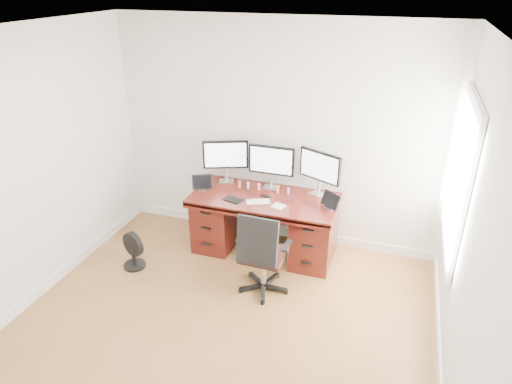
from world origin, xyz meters
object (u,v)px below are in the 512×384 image
(office_chair, at_px, (262,267))
(monitor_center, at_px, (271,162))
(floor_fan, at_px, (133,251))
(keyboard, at_px, (258,202))
(desk, at_px, (265,222))

(office_chair, distance_m, monitor_center, 1.29)
(floor_fan, xyz_separation_m, keyboard, (1.31, 0.62, 0.54))
(office_chair, bearing_deg, desk, 107.65)
(office_chair, height_order, keyboard, office_chair)
(floor_fan, distance_m, keyboard, 1.55)
(desk, distance_m, monitor_center, 0.72)
(desk, distance_m, floor_fan, 1.57)
(keyboard, bearing_deg, office_chair, -92.57)
(office_chair, bearing_deg, floor_fan, -176.75)
(office_chair, height_order, floor_fan, office_chair)
(monitor_center, bearing_deg, floor_fan, -141.59)
(keyboard, bearing_deg, floor_fan, -179.27)
(desk, relative_size, floor_fan, 3.87)
(desk, distance_m, keyboard, 0.40)
(office_chair, relative_size, monitor_center, 1.76)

